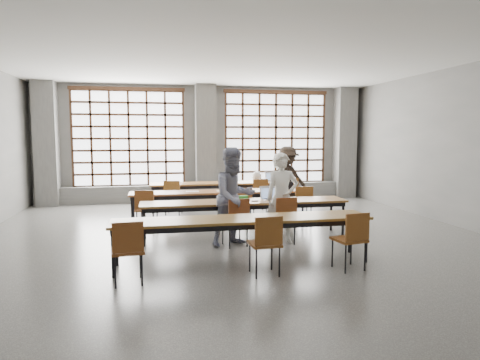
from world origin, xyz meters
name	(u,v)px	position (x,y,z in m)	size (l,w,h in m)	color
floor	(238,243)	(0.00, 0.00, 0.00)	(11.00, 11.00, 0.00)	#51504E
ceiling	(238,51)	(0.00, 0.00, 3.50)	(11.00, 11.00, 0.00)	silver
wall_back	(204,143)	(0.00, 5.50, 1.75)	(10.00, 10.00, 0.00)	#5D5D5A
wall_front	(421,179)	(0.00, -5.50, 1.75)	(10.00, 10.00, 0.00)	#5D5D5A
wall_right	(477,147)	(5.00, 0.00, 1.75)	(11.00, 11.00, 0.00)	#5D5D5A
column_left	(46,144)	(-4.50, 5.22, 1.75)	(0.60, 0.55, 3.50)	#525250
column_mid	(206,143)	(0.00, 5.22, 1.75)	(0.60, 0.55, 3.50)	#525250
column_right	(345,143)	(4.50, 5.22, 1.75)	(0.60, 0.55, 3.50)	#525250
window_left	(129,139)	(-2.25, 5.42, 1.90)	(3.32, 0.12, 3.00)	white
window_right	(276,138)	(2.25, 5.42, 1.90)	(3.32, 0.12, 3.00)	white
sill_ledge	(206,192)	(0.00, 5.30, 0.25)	(9.80, 0.35, 0.50)	#525250
desk_row_a	(225,185)	(0.34, 3.67, 0.66)	(4.00, 0.70, 0.73)	brown
desk_row_b	(219,194)	(-0.09, 1.92, 0.66)	(4.00, 0.70, 0.73)	brown
desk_row_c	(245,204)	(0.20, 0.36, 0.66)	(4.00, 0.70, 0.73)	brown
desk_row_d	(243,222)	(-0.18, -1.31, 0.66)	(4.00, 0.70, 0.73)	brown
chair_back_left	(173,194)	(-1.08, 3.04, 0.54)	(0.51, 0.52, 0.88)	brown
chair_back_mid	(259,192)	(1.14, 3.04, 0.54)	(0.43, 0.44, 0.88)	brown
chair_back_right	(289,191)	(1.96, 3.04, 0.54)	(0.51, 0.51, 0.88)	brown
chair_mid_left	(146,206)	(-1.70, 1.29, 0.54)	(0.51, 0.51, 0.88)	brown
chair_mid_centre	(242,203)	(0.32, 1.29, 0.54)	(0.46, 0.46, 0.88)	brown
chair_mid_right	(303,201)	(1.71, 1.29, 0.54)	(0.45, 0.45, 0.88)	brown
chair_front_left	(236,217)	(-0.09, -0.27, 0.54)	(0.50, 0.50, 0.88)	brown
chair_front_right	(284,215)	(0.80, -0.27, 0.54)	(0.44, 0.45, 0.88)	brown
chair_near_left	(128,246)	(-1.87, -1.94, 0.54)	(0.46, 0.46, 0.88)	brown
chair_near_mid	(266,239)	(0.03, -1.94, 0.54)	(0.44, 0.45, 0.88)	brown
chair_near_right	(352,235)	(1.34, -1.94, 0.54)	(0.49, 0.49, 0.88)	brown
student_male	(282,198)	(0.80, -0.14, 0.84)	(0.61, 0.40, 1.68)	white
student_female	(234,197)	(-0.10, -0.14, 0.89)	(0.87, 0.68, 1.78)	navy
student_back	(287,179)	(1.94, 3.17, 0.85)	(1.10, 0.63, 1.70)	black
laptop_front	(270,196)	(0.74, 0.47, 0.79)	(0.42, 0.37, 0.26)	#AFAFB4
laptop_back	(272,179)	(1.69, 3.78, 0.79)	(0.37, 0.32, 0.26)	#BBBBC0
mouse	(292,199)	(1.15, 0.34, 0.75)	(0.10, 0.06, 0.04)	white
green_box	(241,198)	(0.15, 0.44, 0.78)	(0.25, 0.09, 0.09)	#2E8E2E
phone	(255,201)	(0.38, 0.26, 0.74)	(0.13, 0.06, 0.01)	black
paper_sheet_a	(192,191)	(-0.69, 1.97, 0.73)	(0.30, 0.21, 0.00)	white
paper_sheet_c	(223,191)	(0.01, 1.92, 0.73)	(0.30, 0.21, 0.00)	white
backpack	(285,181)	(1.51, 1.97, 0.93)	(0.32, 0.20, 0.40)	black
plastic_bag	(257,176)	(1.24, 3.72, 0.87)	(0.26, 0.21, 0.29)	white
red_pouch	(128,247)	(-1.88, -1.86, 0.50)	(0.20, 0.08, 0.06)	maroon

